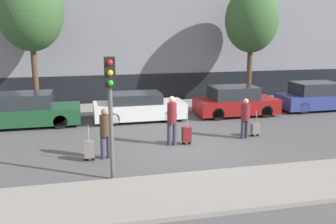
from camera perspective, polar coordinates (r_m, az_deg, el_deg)
name	(u,v)px	position (r m, az deg, el deg)	size (l,w,h in m)	color
ground_plane	(182,148)	(13.49, 2.12, -5.55)	(80.00, 80.00, 0.00)	#4C4C4F
sidewalk_near	(219,190)	(10.15, 7.83, -11.63)	(28.00, 2.50, 0.12)	gray
sidewalk_far	(148,107)	(20.09, -3.14, 0.69)	(28.00, 3.00, 0.12)	gray
building_facade	(136,3)	(23.33, -4.96, 16.18)	(28.00, 3.00, 11.37)	slate
parked_car_0	(27,111)	(17.55, -20.75, 0.19)	(4.49, 1.91, 1.46)	#194728
parked_car_1	(139,107)	(17.48, -4.51, 0.74)	(4.19, 1.78, 1.30)	silver
parked_car_2	(235,102)	(18.70, 10.20, 1.52)	(3.99, 1.77, 1.45)	maroon
parked_car_3	(316,97)	(21.17, 21.62, 2.14)	(4.06, 1.76, 1.47)	navy
pedestrian_left	(105,130)	(12.37, -9.56, -2.78)	(0.35, 0.34, 1.69)	#383347
trolley_left	(89,149)	(12.40, -11.92, -5.60)	(0.34, 0.29, 1.20)	slate
pedestrian_center	(172,118)	(13.57, 0.60, -0.84)	(0.35, 0.34, 1.83)	#383347
trolley_center	(187,134)	(13.83, 2.85, -3.42)	(0.34, 0.29, 1.20)	maroon
pedestrian_right	(245,116)	(14.76, 11.69, -0.61)	(0.34, 0.34, 1.59)	#383347
trolley_right	(255,129)	(15.26, 13.15, -2.48)	(0.34, 0.29, 1.06)	slate
traffic_light	(110,94)	(10.17, -8.78, 2.77)	(0.28, 0.47, 3.48)	#515154
parked_bicycle	(234,96)	(21.23, 9.98, 2.35)	(1.77, 0.06, 0.96)	black
bare_tree_near_crossing	(252,20)	(21.45, 12.63, 13.50)	(2.90, 2.90, 6.32)	#4C3826
bare_tree_down_street	(30,12)	(19.61, -20.26, 14.17)	(3.12, 3.12, 6.80)	#4C3826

